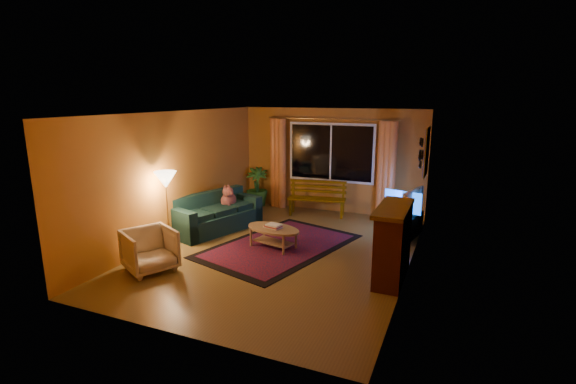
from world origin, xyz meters
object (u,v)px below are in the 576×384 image
at_px(bench, 317,207).
at_px(sofa, 216,212).
at_px(armchair, 150,248).
at_px(coffee_table, 273,238).
at_px(tv_console, 406,226).
at_px(floor_lamp, 168,211).

distance_m(bench, sofa, 2.47).
height_order(armchair, coffee_table, armchair).
distance_m(armchair, tv_console, 4.90).
distance_m(sofa, tv_console, 3.92).
bearing_deg(coffee_table, armchair, -129.92).
relative_size(floor_lamp, coffee_table, 1.32).
bearing_deg(armchair, sofa, 31.35).
height_order(bench, armchair, armchair).
bearing_deg(floor_lamp, sofa, 79.68).
height_order(armchair, floor_lamp, floor_lamp).
xyz_separation_m(sofa, coffee_table, (1.55, -0.50, -0.19)).
distance_m(bench, floor_lamp, 3.66).
height_order(floor_lamp, coffee_table, floor_lamp).
bearing_deg(tv_console, sofa, -152.99).
distance_m(bench, tv_console, 2.30).
xyz_separation_m(armchair, tv_console, (3.63, 3.30, -0.16)).
xyz_separation_m(floor_lamp, tv_console, (3.99, 2.36, -0.50)).
bearing_deg(tv_console, armchair, -127.03).
relative_size(sofa, coffee_table, 1.76).
bearing_deg(bench, floor_lamp, -129.24).
xyz_separation_m(sofa, tv_console, (3.76, 1.10, -0.16)).
relative_size(bench, floor_lamp, 0.93).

